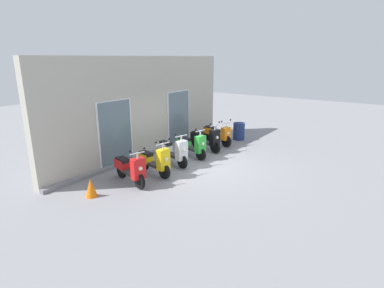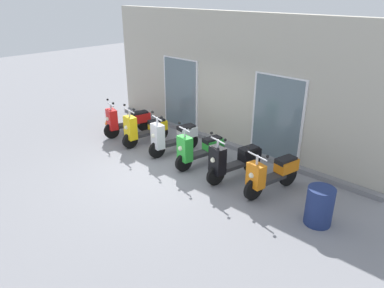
# 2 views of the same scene
# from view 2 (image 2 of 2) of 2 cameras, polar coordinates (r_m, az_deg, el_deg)

# --- Properties ---
(ground_plane) EXTENTS (40.00, 40.00, 0.00)m
(ground_plane) POSITION_cam_2_polar(r_m,az_deg,el_deg) (9.15, -4.98, -4.23)
(ground_plane) COLOR gray
(storefront_facade) EXTENTS (9.15, 0.50, 3.71)m
(storefront_facade) POSITION_cam_2_polar(r_m,az_deg,el_deg) (10.32, 5.71, 9.61)
(storefront_facade) COLOR #B2AD9E
(storefront_facade) RESTS_ON ground_plane
(scooter_red) EXTENTS (0.70, 1.56, 1.20)m
(scooter_red) POSITION_cam_2_polar(r_m,az_deg,el_deg) (11.36, -10.25, 3.67)
(scooter_red) COLOR black
(scooter_red) RESTS_ON ground_plane
(scooter_yellow) EXTENTS (0.62, 1.51, 1.26)m
(scooter_yellow) POSITION_cam_2_polar(r_m,az_deg,el_deg) (10.59, -7.56, 2.34)
(scooter_yellow) COLOR black
(scooter_yellow) RESTS_ON ground_plane
(scooter_white) EXTENTS (0.70, 1.53, 1.27)m
(scooter_white) POSITION_cam_2_polar(r_m,az_deg,el_deg) (9.87, -3.10, 1.16)
(scooter_white) COLOR black
(scooter_white) RESTS_ON ground_plane
(scooter_green) EXTENTS (0.62, 1.50, 1.24)m
(scooter_green) POSITION_cam_2_polar(r_m,az_deg,el_deg) (9.17, 1.17, -0.81)
(scooter_green) COLOR black
(scooter_green) RESTS_ON ground_plane
(scooter_black) EXTENTS (0.68, 1.61, 1.25)m
(scooter_black) POSITION_cam_2_polar(r_m,az_deg,el_deg) (8.60, 6.61, -2.54)
(scooter_black) COLOR black
(scooter_black) RESTS_ON ground_plane
(scooter_orange) EXTENTS (0.71, 1.58, 1.16)m
(scooter_orange) POSITION_cam_2_polar(r_m,az_deg,el_deg) (8.17, 12.57, -4.55)
(scooter_orange) COLOR black
(scooter_orange) RESTS_ON ground_plane
(trash_bin) EXTENTS (0.52, 0.52, 0.78)m
(trash_bin) POSITION_cam_2_polar(r_m,az_deg,el_deg) (7.43, 19.56, -9.27)
(trash_bin) COLOR navy
(trash_bin) RESTS_ON ground_plane
(traffic_cone) EXTENTS (0.32, 0.32, 0.52)m
(traffic_cone) POSITION_cam_2_polar(r_m,az_deg,el_deg) (12.52, -13.01, 4.28)
(traffic_cone) COLOR orange
(traffic_cone) RESTS_ON ground_plane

